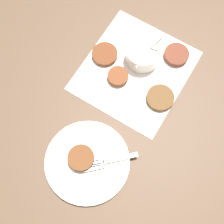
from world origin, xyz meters
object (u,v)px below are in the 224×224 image
(sauce_bowl, at_px, (143,55))
(fork, at_px, (103,162))
(fritter_on_plate, at_px, (81,158))
(serving_plate, at_px, (87,162))

(sauce_bowl, xyz_separation_m, fork, (0.34, 0.02, -0.01))
(sauce_bowl, height_order, fork, sauce_bowl)
(sauce_bowl, height_order, fritter_on_plate, sauce_bowl)
(sauce_bowl, bearing_deg, fork, 2.82)
(sauce_bowl, relative_size, fritter_on_plate, 1.56)
(fork, bearing_deg, serving_plate, -69.57)
(serving_plate, distance_m, fork, 0.05)
(sauce_bowl, xyz_separation_m, serving_plate, (0.36, -0.03, -0.02))
(fritter_on_plate, relative_size, fork, 0.52)
(fork, bearing_deg, sauce_bowl, -177.18)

